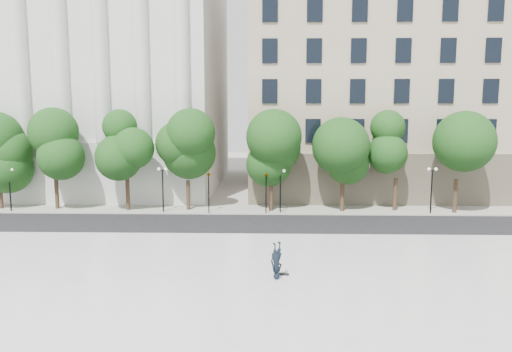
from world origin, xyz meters
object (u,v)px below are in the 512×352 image
Objects in this scene: traffic_light_east at (266,172)px; person_lying at (277,274)px; skateboard at (282,274)px; traffic_light_west at (208,172)px.

traffic_light_east reaches higher than person_lying.
person_lying is at bearing -87.85° from traffic_light_east.
traffic_light_east reaches higher than skateboard.
skateboard is at bearing -86.80° from traffic_light_east.
person_lying is 2.51× the size of skateboard.
person_lying is at bearing -72.14° from traffic_light_west.
traffic_light_east is (4.99, -0.00, 0.03)m from traffic_light_west.
traffic_light_east is at bearing 108.35° from skateboard.
skateboard is at bearing 26.92° from person_lying.
traffic_light_west is 2.16× the size of person_lying.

